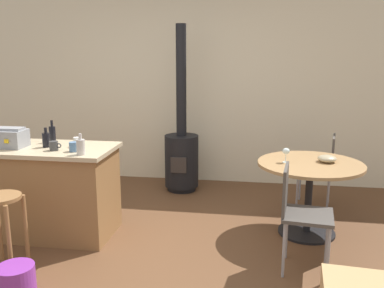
{
  "coord_description": "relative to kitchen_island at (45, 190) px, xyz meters",
  "views": [
    {
      "loc": [
        1.04,
        -3.28,
        1.79
      ],
      "look_at": [
        0.42,
        0.66,
        0.91
      ],
      "focal_mm": 39.16,
      "sensor_mm": 36.0,
      "label": 1
    }
  ],
  "objects": [
    {
      "name": "ground_plane",
      "position": [
        1.01,
        -0.4,
        -0.45
      ],
      "size": [
        8.8,
        8.8,
        0.0
      ],
      "primitive_type": "plane",
      "color": "brown"
    },
    {
      "name": "back_wall",
      "position": [
        1.01,
        2.06,
        0.9
      ],
      "size": [
        8.0,
        0.1,
        2.7
      ],
      "primitive_type": "cube",
      "color": "beige",
      "rests_on": "ground_plane"
    },
    {
      "name": "kitchen_island",
      "position": [
        0.0,
        0.0,
        0.0
      ],
      "size": [
        1.4,
        0.71,
        0.89
      ],
      "color": "olive",
      "rests_on": "ground_plane"
    },
    {
      "name": "wooden_stool",
      "position": [
        0.01,
        -0.74,
        0.03
      ],
      "size": [
        0.33,
        0.33,
        0.65
      ],
      "color": "olive",
      "rests_on": "ground_plane"
    },
    {
      "name": "dining_table",
      "position": [
        2.58,
        0.38,
        0.12
      ],
      "size": [
        1.02,
        1.02,
        0.74
      ],
      "color": "black",
      "rests_on": "ground_plane"
    },
    {
      "name": "folding_chair_near",
      "position": [
        2.81,
        1.18,
        0.06
      ],
      "size": [
        0.47,
        0.47,
        0.86
      ],
      "color": "#47423D",
      "rests_on": "ground_plane"
    },
    {
      "name": "folding_chair_far",
      "position": [
        2.42,
        -0.36,
        0.08
      ],
      "size": [
        0.45,
        0.45,
        0.88
      ],
      "color": "#47423D",
      "rests_on": "ground_plane"
    },
    {
      "name": "wood_stove",
      "position": [
        1.1,
        1.54,
        0.08
      ],
      "size": [
        0.44,
        0.45,
        2.13
      ],
      "color": "black",
      "rests_on": "ground_plane"
    },
    {
      "name": "toolbox",
      "position": [
        -0.36,
        -0.06,
        0.53
      ],
      "size": [
        0.44,
        0.24,
        0.19
      ],
      "color": "gray",
      "rests_on": "kitchen_island"
    },
    {
      "name": "bottle_0",
      "position": [
        0.01,
        0.22,
        0.53
      ],
      "size": [
        0.06,
        0.06,
        0.23
      ],
      "color": "black",
      "rests_on": "kitchen_island"
    },
    {
      "name": "bottle_1",
      "position": [
        0.05,
        -0.0,
        0.52
      ],
      "size": [
        0.07,
        0.07,
        0.19
      ],
      "color": "black",
      "rests_on": "kitchen_island"
    },
    {
      "name": "bottle_2",
      "position": [
        0.51,
        -0.24,
        0.52
      ],
      "size": [
        0.08,
        0.08,
        0.19
      ],
      "color": "#B7B2AD",
      "rests_on": "kitchen_island"
    },
    {
      "name": "cup_0",
      "position": [
        0.39,
        -0.13,
        0.49
      ],
      "size": [
        0.12,
        0.09,
        0.09
      ],
      "color": "#4C7099",
      "rests_on": "kitchen_island"
    },
    {
      "name": "cup_1",
      "position": [
        0.35,
        0.05,
        0.49
      ],
      "size": [
        0.11,
        0.08,
        0.09
      ],
      "color": "white",
      "rests_on": "kitchen_island"
    },
    {
      "name": "cup_2",
      "position": [
        0.19,
        -0.12,
        0.49
      ],
      "size": [
        0.12,
        0.08,
        0.09
      ],
      "color": "#383838",
      "rests_on": "kitchen_island"
    },
    {
      "name": "wine_glass",
      "position": [
        2.34,
        0.36,
        0.39
      ],
      "size": [
        0.07,
        0.07,
        0.14
      ],
      "color": "silver",
      "rests_on": "dining_table"
    },
    {
      "name": "serving_bowl",
      "position": [
        2.74,
        0.43,
        0.32
      ],
      "size": [
        0.18,
        0.18,
        0.07
      ],
      "primitive_type": "ellipsoid",
      "color": "tan",
      "rests_on": "dining_table"
    },
    {
      "name": "plastic_bucket",
      "position": [
        0.3,
        -1.07,
        -0.33
      ],
      "size": [
        0.28,
        0.28,
        0.23
      ],
      "primitive_type": "cylinder",
      "color": "purple",
      "rests_on": "ground_plane"
    }
  ]
}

